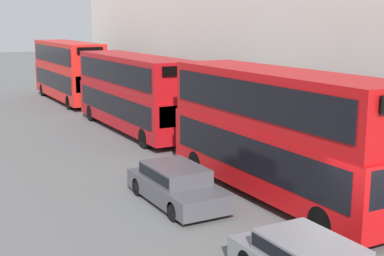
% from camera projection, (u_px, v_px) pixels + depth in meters
% --- Properties ---
extents(bus_leading, '(2.59, 10.54, 4.48)m').
position_uv_depth(bus_leading, '(277.00, 129.00, 18.49)').
color(bus_leading, '#B20C0F').
rests_on(bus_leading, ground).
extents(bus_second_in_queue, '(2.59, 11.48, 4.25)m').
position_uv_depth(bus_second_in_queue, '(133.00, 90.00, 29.76)').
color(bus_second_in_queue, '#A80F14').
rests_on(bus_second_in_queue, ground).
extents(bus_third_in_queue, '(2.59, 11.05, 4.54)m').
position_uv_depth(bus_third_in_queue, '(68.00, 69.00, 40.85)').
color(bus_third_in_queue, red).
rests_on(bus_third_in_queue, ground).
extents(car_hatchback, '(1.84, 4.45, 1.33)m').
position_uv_depth(car_hatchback, '(176.00, 183.00, 18.18)').
color(car_hatchback, '#47474C').
rests_on(car_hatchback, ground).
extents(pedestrian, '(0.36, 0.36, 1.69)m').
position_uv_depth(pedestrian, '(214.00, 124.00, 28.09)').
color(pedestrian, maroon).
rests_on(pedestrian, ground).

